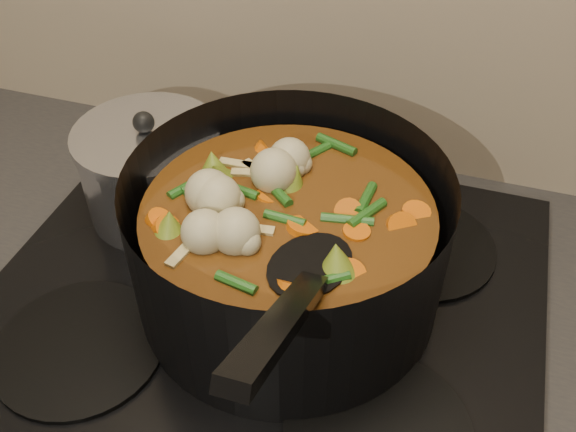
% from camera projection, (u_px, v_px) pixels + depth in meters
% --- Properties ---
extents(stovetop, '(0.62, 0.54, 0.03)m').
position_uv_depth(stovetop, '(264.00, 299.00, 0.74)').
color(stovetop, black).
rests_on(stovetop, counter).
extents(stockpot, '(0.39, 0.48, 0.25)m').
position_uv_depth(stockpot, '(288.00, 244.00, 0.68)').
color(stockpot, black).
rests_on(stockpot, stovetop).
extents(saucepan, '(0.18, 0.18, 0.15)m').
position_uv_depth(saucepan, '(152.00, 171.00, 0.80)').
color(saucepan, silver).
rests_on(saucepan, stovetop).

